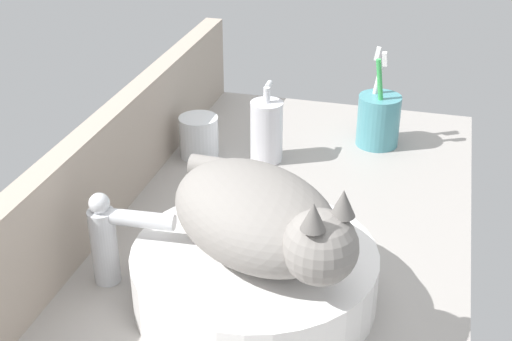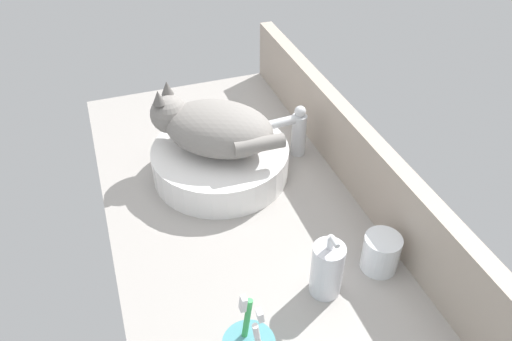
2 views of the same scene
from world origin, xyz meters
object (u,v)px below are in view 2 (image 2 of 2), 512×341
soap_dispenser (327,269)px  water_glass (380,254)px  faucet (295,130)px  cat (213,127)px  sink_basin (221,161)px

soap_dispenser → water_glass: bearing=97.7°
faucet → soap_dispenser: soap_dispenser is taller
cat → soap_dispenser: (40.02, 9.59, -7.43)cm
sink_basin → soap_dispenser: (39.26, 8.45, 2.02)cm
faucet → soap_dispenser: size_ratio=0.94×
water_glass → sink_basin: bearing=-151.2°
sink_basin → faucet: 19.67cm
faucet → soap_dispenser: (40.66, -10.84, -1.59)cm
cat → faucet: cat is taller
sink_basin → water_glass: water_glass is taller
sink_basin → soap_dispenser: size_ratio=2.20×
cat → sink_basin: bearing=56.6°
faucet → soap_dispenser: bearing=-14.9°
sink_basin → cat: size_ratio=1.05×
faucet → cat: bearing=-88.2°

